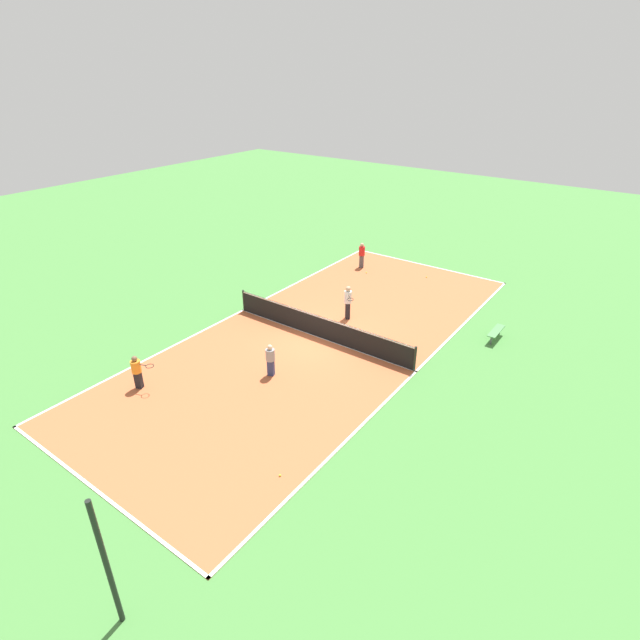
% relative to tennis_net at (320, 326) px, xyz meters
% --- Properties ---
extents(ground_plane, '(80.00, 80.00, 0.00)m').
position_rel_tennis_net_xyz_m(ground_plane, '(0.00, 0.00, -0.58)').
color(ground_plane, '#47843D').
extents(court_surface, '(9.61, 22.33, 0.02)m').
position_rel_tennis_net_xyz_m(court_surface, '(0.00, 0.00, -0.57)').
color(court_surface, '#C66038').
rests_on(court_surface, ground_plane).
extents(tennis_net, '(9.41, 0.10, 1.11)m').
position_rel_tennis_net_xyz_m(tennis_net, '(0.00, 0.00, 0.00)').
color(tennis_net, black).
rests_on(tennis_net, court_surface).
extents(bench, '(0.36, 1.42, 0.45)m').
position_rel_tennis_net_xyz_m(bench, '(-6.42, -4.49, -0.20)').
color(bench, '#4C8C4C').
rests_on(bench, ground_plane).
extents(player_far_white, '(0.88, 0.90, 1.68)m').
position_rel_tennis_net_xyz_m(player_far_white, '(0.03, -2.30, 0.41)').
color(player_far_white, black).
rests_on(player_far_white, court_surface).
extents(player_center_orange, '(0.99, 0.65, 1.38)m').
position_rel_tennis_net_xyz_m(player_center_orange, '(3.25, 7.18, 0.22)').
color(player_center_orange, black).
rests_on(player_center_orange, court_surface).
extents(player_baseline_gray, '(0.46, 0.46, 1.36)m').
position_rel_tennis_net_xyz_m(player_baseline_gray, '(-0.22, 3.59, 0.20)').
color(player_baseline_gray, navy).
rests_on(player_baseline_gray, court_surface).
extents(player_coach_red, '(0.51, 0.51, 1.52)m').
position_rel_tennis_net_xyz_m(player_coach_red, '(3.08, -8.50, 0.30)').
color(player_coach_red, '#4C4C51').
rests_on(player_coach_red, court_surface).
extents(tennis_ball_midcourt, '(0.07, 0.07, 0.07)m').
position_rel_tennis_net_xyz_m(tennis_ball_midcourt, '(-0.82, -9.32, -0.53)').
color(tennis_ball_midcourt, '#CCE033').
rests_on(tennis_ball_midcourt, court_surface).
extents(tennis_ball_right_alley, '(0.07, 0.07, 0.07)m').
position_rel_tennis_net_xyz_m(tennis_ball_right_alley, '(-4.02, 7.57, -0.53)').
color(tennis_ball_right_alley, '#CCE033').
rests_on(tennis_ball_right_alley, court_surface).
extents(tennis_ball_far_baseline, '(0.07, 0.07, 0.07)m').
position_rel_tennis_net_xyz_m(tennis_ball_far_baseline, '(2.33, -7.86, -0.53)').
color(tennis_ball_far_baseline, '#CCE033').
rests_on(tennis_ball_far_baseline, court_surface).
extents(fence_post_back_left, '(0.12, 0.12, 3.64)m').
position_rel_tennis_net_xyz_m(fence_post_back_left, '(-3.95, 12.93, 1.24)').
color(fence_post_back_left, black).
rests_on(fence_post_back_left, ground_plane).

